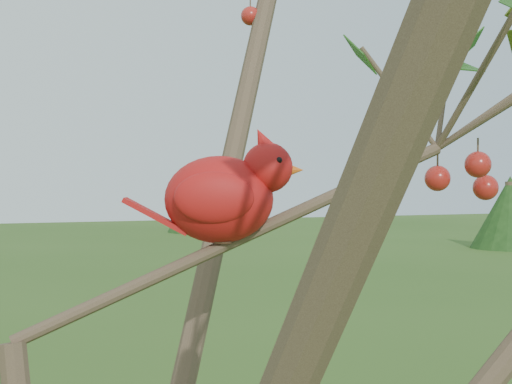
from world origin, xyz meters
TOP-DOWN VIEW (x-y plane):
  - crabapple_tree at (0.03, -0.02)m, footprint 2.35×2.05m
  - cardinal at (0.22, 0.07)m, footprint 0.24×0.16m

SIDE VIEW (x-z plane):
  - crabapple_tree at x=0.03m, z-range 0.65..3.60m
  - cardinal at x=0.22m, z-range 2.05..2.22m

